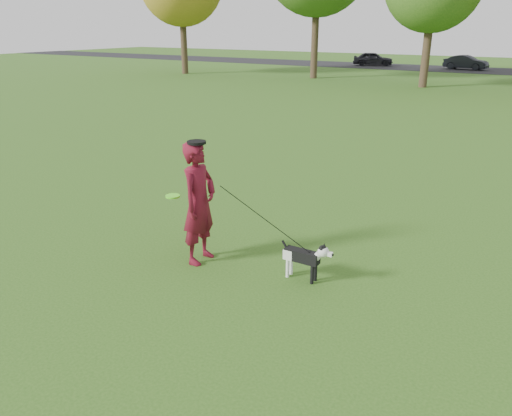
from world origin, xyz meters
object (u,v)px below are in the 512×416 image
Objects in this scene: dog at (306,256)px; man at (199,203)px; car_left at (373,59)px; car_mid at (466,62)px.

man is at bearing -171.26° from dog.
dog is 0.24× the size of car_left.
car_left is 8.07m from car_mid.
car_mid is at bearing -109.69° from car_left.
man is 1.85m from dog.
man reaches higher than dog.
car_mid reaches higher than dog.
man is 0.56× the size of car_mid.
car_left is at bearing 107.67° from dog.
man is 2.31× the size of dog.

